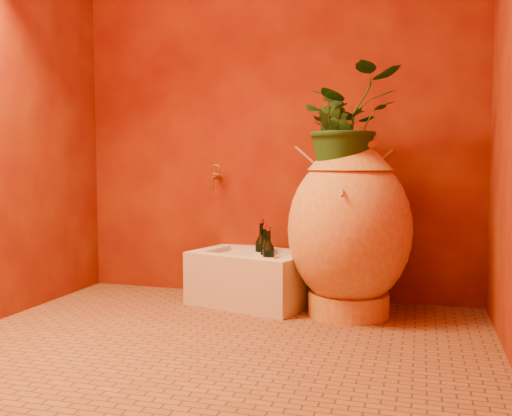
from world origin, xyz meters
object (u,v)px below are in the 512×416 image
(wine_bottle_a, at_px, (269,259))
(wall_tap, at_px, (215,176))
(amphora, at_px, (349,229))
(wine_bottle_b, at_px, (265,257))
(stone_basin, at_px, (252,279))
(wine_bottle_c, at_px, (262,254))

(wine_bottle_a, height_order, wall_tap, wall_tap)
(amphora, relative_size, wine_bottle_b, 3.27)
(stone_basin, xyz_separation_m, wine_bottle_b, (0.07, 0.05, 0.13))
(wine_bottle_b, xyz_separation_m, wall_tap, (-0.36, 0.13, 0.47))
(wall_tap, bearing_deg, wine_bottle_c, -19.13)
(amphora, bearing_deg, wine_bottle_a, 172.20)
(amphora, bearing_deg, wine_bottle_c, 164.11)
(amphora, height_order, wall_tap, amphora)
(amphora, height_order, wine_bottle_c, amphora)
(amphora, distance_m, wine_bottle_b, 0.57)
(amphora, relative_size, wine_bottle_a, 3.27)
(wine_bottle_a, xyz_separation_m, wine_bottle_c, (-0.07, 0.09, 0.01))
(amphora, bearing_deg, stone_basin, 171.01)
(amphora, relative_size, stone_basin, 1.25)
(amphora, distance_m, wall_tap, 0.95)
(wine_bottle_a, relative_size, wine_bottle_b, 1.00)
(amphora, xyz_separation_m, wine_bottle_c, (-0.54, 0.15, -0.19))
(wine_bottle_b, bearing_deg, wine_bottle_a, -61.39)
(stone_basin, bearing_deg, wall_tap, 148.75)
(wall_tap, bearing_deg, amphora, -17.15)
(stone_basin, xyz_separation_m, wall_tap, (-0.29, 0.18, 0.60))
(stone_basin, height_order, wall_tap, wall_tap)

